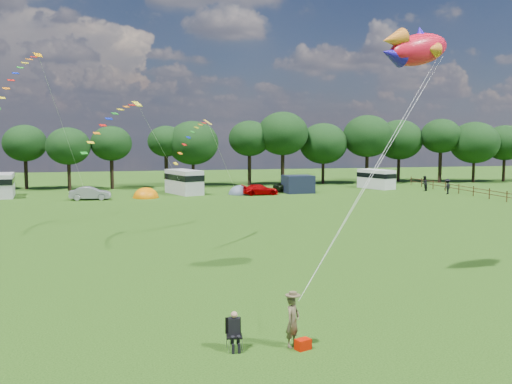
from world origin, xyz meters
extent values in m
plane|color=black|center=(0.00, 0.00, 0.00)|extent=(180.00, 180.00, 0.00)
cylinder|color=black|center=(-20.03, 56.31, 1.95)|extent=(0.47, 0.47, 3.90)
ellipsoid|color=black|center=(-20.03, 56.31, 6.00)|extent=(5.58, 5.58, 4.74)
cylinder|color=black|center=(-14.36, 53.27, 1.78)|extent=(0.44, 0.44, 3.56)
ellipsoid|color=black|center=(-14.36, 53.27, 5.64)|extent=(5.56, 5.56, 4.73)
cylinder|color=black|center=(-9.09, 54.23, 1.98)|extent=(0.47, 0.47, 3.95)
ellipsoid|color=black|center=(-9.09, 54.23, 5.95)|extent=(5.33, 5.33, 4.53)
cylinder|color=black|center=(-1.92, 56.03, 2.17)|extent=(0.50, 0.50, 4.33)
ellipsoid|color=black|center=(-1.92, 56.03, 6.19)|extent=(4.95, 4.95, 4.21)
cylinder|color=black|center=(1.70, 55.56, 1.66)|extent=(0.43, 0.43, 3.31)
ellipsoid|color=black|center=(1.70, 55.56, 5.95)|extent=(7.03, 7.03, 5.98)
cylinder|color=black|center=(9.66, 55.80, 2.18)|extent=(0.50, 0.50, 4.36)
ellipsoid|color=black|center=(9.66, 55.80, 6.56)|extent=(5.84, 5.84, 4.97)
cylinder|color=black|center=(14.25, 54.92, 2.27)|extent=(0.51, 0.51, 4.55)
ellipsoid|color=black|center=(14.25, 54.92, 7.23)|extent=(7.15, 7.15, 6.08)
cylinder|color=black|center=(20.49, 55.63, 1.61)|extent=(0.42, 0.42, 3.21)
ellipsoid|color=black|center=(20.49, 55.63, 5.80)|extent=(6.90, 6.90, 5.86)
cylinder|color=black|center=(26.98, 54.96, 2.09)|extent=(0.48, 0.48, 4.17)
ellipsoid|color=black|center=(26.98, 54.96, 6.86)|extent=(7.16, 7.16, 6.09)
cylinder|color=black|center=(32.97, 56.89, 1.83)|extent=(0.45, 0.45, 3.66)
ellipsoid|color=black|center=(32.97, 56.89, 6.31)|extent=(7.05, 7.05, 5.99)
cylinder|color=black|center=(38.41, 54.37, 2.32)|extent=(0.52, 0.52, 4.65)
ellipsoid|color=black|center=(38.41, 54.37, 6.88)|extent=(5.96, 5.96, 5.06)
cylinder|color=black|center=(43.16, 53.04, 1.59)|extent=(0.42, 0.42, 3.19)
ellipsoid|color=black|center=(43.16, 53.04, 5.89)|extent=(7.23, 7.23, 6.14)
cylinder|color=black|center=(48.55, 53.44, 1.76)|extent=(0.44, 0.44, 3.52)
ellipsoid|color=black|center=(48.55, 53.44, 5.86)|extent=(6.22, 6.22, 5.28)
cylinder|color=#472D19|center=(32.00, 30.00, 0.60)|extent=(0.12, 0.12, 1.20)
cylinder|color=#472D19|center=(32.00, 33.00, 0.60)|extent=(0.12, 0.12, 1.20)
cylinder|color=#472D19|center=(32.00, 31.50, 0.95)|extent=(0.08, 3.00, 0.08)
cylinder|color=#472D19|center=(32.00, 31.50, 0.55)|extent=(0.08, 3.00, 0.08)
cylinder|color=#472D19|center=(32.00, 36.00, 0.60)|extent=(0.12, 0.12, 1.20)
cylinder|color=#472D19|center=(32.00, 34.50, 0.95)|extent=(0.08, 3.00, 0.08)
cylinder|color=#472D19|center=(32.00, 34.50, 0.55)|extent=(0.08, 3.00, 0.08)
cylinder|color=#472D19|center=(32.00, 39.00, 0.60)|extent=(0.12, 0.12, 1.20)
cylinder|color=#472D19|center=(32.00, 37.50, 0.95)|extent=(0.08, 3.00, 0.08)
cylinder|color=#472D19|center=(32.00, 37.50, 0.55)|extent=(0.08, 3.00, 0.08)
cylinder|color=#472D19|center=(32.00, 42.00, 0.60)|extent=(0.12, 0.12, 1.20)
cylinder|color=#472D19|center=(32.00, 40.50, 0.95)|extent=(0.08, 3.00, 0.08)
cylinder|color=#472D19|center=(32.00, 40.50, 0.55)|extent=(0.08, 3.00, 0.08)
cylinder|color=#472D19|center=(32.00, 45.00, 0.60)|extent=(0.12, 0.12, 1.20)
cylinder|color=#472D19|center=(32.00, 43.50, 0.95)|extent=(0.08, 3.00, 0.08)
cylinder|color=#472D19|center=(32.00, 43.50, 0.55)|extent=(0.08, 3.00, 0.08)
cylinder|color=#472D19|center=(32.00, 48.00, 0.60)|extent=(0.12, 0.12, 1.20)
cylinder|color=#472D19|center=(32.00, 46.50, 0.95)|extent=(0.08, 3.00, 0.08)
cylinder|color=#472D19|center=(32.00, 46.50, 0.55)|extent=(0.08, 3.00, 0.08)
cylinder|color=#472D19|center=(32.00, 51.00, 0.60)|extent=(0.12, 0.12, 1.20)
cylinder|color=#472D19|center=(32.00, 49.50, 0.95)|extent=(0.08, 3.00, 0.08)
cylinder|color=#472D19|center=(32.00, 49.50, 0.55)|extent=(0.08, 3.00, 0.08)
imported|color=gray|center=(-11.08, 41.80, 0.72)|extent=(4.14, 1.72, 1.44)
imported|color=#A20002|center=(8.17, 42.64, 0.62)|extent=(4.20, 1.86, 1.25)
imported|color=black|center=(12.88, 45.61, 0.62)|extent=(4.85, 2.86, 1.24)
cube|color=#B2B2B4|center=(-20.97, 46.77, 1.35)|extent=(2.98, 5.65, 2.70)
cube|color=black|center=(-20.97, 46.77, 1.90)|extent=(3.04, 5.76, 0.64)
cylinder|color=black|center=(-20.75, 45.09, 0.38)|extent=(0.79, 0.38, 0.76)
cylinder|color=black|center=(-21.19, 48.45, 0.38)|extent=(0.79, 0.38, 0.76)
cube|color=#B9BABC|center=(-0.47, 45.86, 1.44)|extent=(4.32, 6.25, 2.88)
cube|color=black|center=(-0.47, 45.86, 2.03)|extent=(4.41, 6.38, 0.68)
cylinder|color=black|center=(0.17, 44.17, 0.41)|extent=(0.86, 0.56, 0.81)
cylinder|color=black|center=(-1.11, 47.56, 0.41)|extent=(0.86, 0.56, 0.81)
cube|color=silver|center=(24.97, 47.21, 1.25)|extent=(3.78, 5.44, 2.50)
cube|color=black|center=(24.97, 47.21, 1.76)|extent=(3.86, 5.55, 0.59)
cylinder|color=black|center=(25.53, 45.74, 0.35)|extent=(0.75, 0.49, 0.70)
cylinder|color=black|center=(24.40, 48.68, 0.35)|extent=(0.75, 0.49, 0.70)
ellipsoid|color=#DB6F01|center=(-5.09, 42.61, 0.02)|extent=(2.81, 3.23, 2.31)
cylinder|color=#DB6F01|center=(-5.09, 42.61, 0.04)|extent=(2.95, 2.95, 0.08)
ellipsoid|color=slate|center=(6.04, 43.91, 0.02)|extent=(2.74, 3.15, 2.14)
cylinder|color=slate|center=(6.04, 43.91, 0.04)|extent=(2.87, 2.87, 0.08)
cube|color=black|center=(13.25, 43.97, 1.07)|extent=(3.63, 3.04, 2.14)
imported|color=brown|center=(-1.50, -4.51, 0.88)|extent=(0.76, 0.75, 1.76)
cylinder|color=#99999E|center=(-3.71, -4.61, 0.23)|extent=(0.02, 0.02, 0.47)
cylinder|color=#99999E|center=(-3.26, -4.61, 0.23)|extent=(0.02, 0.02, 0.47)
cylinder|color=#99999E|center=(-3.71, -4.17, 0.23)|extent=(0.02, 0.02, 0.47)
cylinder|color=#99999E|center=(-3.26, -4.17, 0.23)|extent=(0.02, 0.02, 0.47)
cube|color=black|center=(-3.49, -4.39, 0.47)|extent=(0.60, 0.58, 0.05)
cube|color=black|center=(-3.49, -4.14, 0.76)|extent=(0.53, 0.13, 0.56)
cube|color=black|center=(-3.49, -4.35, 0.79)|extent=(0.42, 0.30, 0.59)
sphere|color=tan|center=(-3.49, -4.37, 1.20)|extent=(0.22, 0.22, 0.22)
cube|color=#B81401|center=(-1.24, -4.85, 0.18)|extent=(0.59, 0.50, 0.36)
ellipsoid|color=red|center=(6.84, 2.91, 11.21)|extent=(4.02, 2.44, 2.18)
ellipsoid|color=yellow|center=(6.84, 2.91, 11.04)|extent=(2.52, 1.50, 1.20)
cone|color=orange|center=(5.26, 2.44, 11.55)|extent=(1.56, 1.30, 1.15)
cone|color=#2010B4|center=(5.26, 2.44, 10.87)|extent=(1.56, 1.30, 1.15)
cone|color=#2010B4|center=(6.95, 2.95, 11.92)|extent=(1.04, 1.16, 0.98)
sphere|color=white|center=(7.98, 3.67, 11.42)|extent=(0.36, 0.36, 0.36)
sphere|color=black|center=(8.05, 3.75, 11.42)|extent=(0.18, 0.18, 0.18)
cube|color=orange|center=(-13.98, 28.05, 13.67)|extent=(0.76, 0.73, 0.36)
cube|color=red|center=(-14.25, 27.56, 13.44)|extent=(0.57, 0.46, 0.10)
cube|color=orange|center=(-14.52, 27.06, 13.18)|extent=(0.57, 0.46, 0.11)
cube|color=yellow|center=(-14.79, 26.57, 12.83)|extent=(0.57, 0.46, 0.12)
cube|color=#198C1E|center=(-15.06, 26.07, 12.41)|extent=(0.57, 0.46, 0.13)
cube|color=#0C1EB2|center=(-15.33, 25.58, 11.90)|extent=(0.57, 0.45, 0.14)
cube|color=red|center=(-15.60, 25.08, 11.32)|extent=(0.56, 0.45, 0.15)
cube|color=orange|center=(-15.87, 24.59, 10.65)|extent=(0.56, 0.44, 0.16)
cube|color=yellow|center=(-16.14, 24.09, 9.91)|extent=(0.56, 0.44, 0.16)
cube|color=yellow|center=(-6.13, 21.67, 9.44)|extent=(0.82, 0.82, 0.39)
cube|color=red|center=(-6.54, 21.22, 9.33)|extent=(0.55, 0.58, 0.11)
cube|color=orange|center=(-6.94, 20.77, 9.18)|extent=(0.55, 0.58, 0.12)
cube|color=yellow|center=(-7.35, 20.32, 8.96)|extent=(0.55, 0.58, 0.13)
cube|color=#198C1E|center=(-7.75, 19.87, 8.65)|extent=(0.55, 0.57, 0.14)
cube|color=#0C1EB2|center=(-8.16, 19.42, 8.26)|extent=(0.54, 0.57, 0.15)
cube|color=red|center=(-8.56, 18.97, 7.79)|extent=(0.54, 0.57, 0.16)
cube|color=orange|center=(-8.97, 18.52, 7.24)|extent=(0.54, 0.56, 0.17)
cube|color=yellow|center=(-9.37, 18.07, 6.62)|extent=(0.53, 0.56, 0.17)
cube|color=#198C1E|center=(-9.78, 17.62, 5.91)|extent=(0.53, 0.55, 0.18)
cube|color=yellow|center=(-1.60, 15.78, 7.97)|extent=(0.67, 0.71, 0.35)
cube|color=red|center=(-1.92, 15.24, 7.90)|extent=(0.39, 0.56, 0.10)
cube|color=orange|center=(-2.23, 14.70, 7.79)|extent=(0.39, 0.56, 0.11)
cube|color=yellow|center=(-2.55, 14.16, 7.60)|extent=(0.39, 0.56, 0.12)
cube|color=#198C1E|center=(-2.86, 13.62, 7.33)|extent=(0.39, 0.56, 0.13)
cube|color=#0C1EB2|center=(-3.18, 13.08, 6.97)|extent=(0.38, 0.56, 0.13)
cube|color=red|center=(-3.49, 12.54, 6.54)|extent=(0.38, 0.55, 0.14)
cube|color=orange|center=(-3.81, 12.00, 6.03)|extent=(0.37, 0.55, 0.15)
cube|color=yellow|center=(-4.12, 11.46, 5.44)|extent=(0.37, 0.55, 0.16)
imported|color=black|center=(29.42, 42.62, 0.96)|extent=(1.09, 1.04, 1.93)
imported|color=black|center=(30.25, 38.68, 0.93)|extent=(1.31, 1.12, 1.86)
camera|label=1|loc=(-6.77, -22.54, 7.20)|focal=40.00mm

